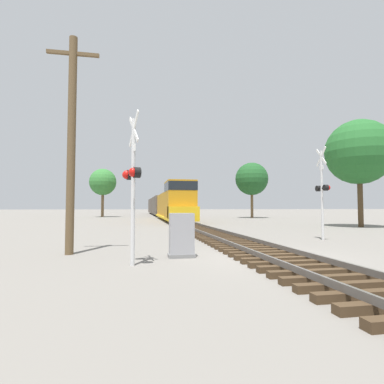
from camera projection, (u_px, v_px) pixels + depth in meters
name	position (u px, v px, depth m)	size (l,w,h in m)	color
ground_plane	(270.00, 257.00, 9.79)	(400.00, 400.00, 0.00)	slate
rail_track_bed	(270.00, 253.00, 9.80)	(2.60, 160.00, 0.31)	#42301E
freight_train	(162.00, 206.00, 52.92)	(2.86, 53.97, 4.28)	#B77A14
crossing_signal_near	(132.00, 178.00, 8.53)	(0.55, 1.01, 4.36)	silver
crossing_signal_far	(322.00, 189.00, 15.04)	(0.38, 1.01, 4.66)	silver
relay_cabinet	(182.00, 236.00, 9.85)	(0.87, 0.51, 1.45)	slate
utility_pole	(71.00, 140.00, 10.59)	(1.80, 0.28, 7.76)	brown
tree_far_right	(359.00, 152.00, 24.75)	(5.35, 5.35, 8.88)	#473521
tree_mid_background	(252.00, 179.00, 45.34)	(4.94, 4.94, 8.37)	brown
tree_deep_background	(103.00, 182.00, 49.32)	(4.37, 4.37, 7.95)	brown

